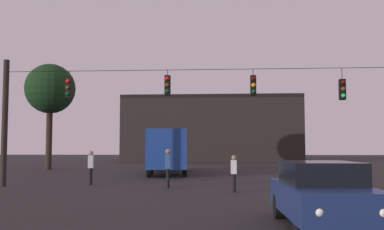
{
  "coord_description": "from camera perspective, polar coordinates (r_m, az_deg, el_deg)",
  "views": [
    {
      "loc": [
        0.75,
        -4.98,
        1.85
      ],
      "look_at": [
        -0.98,
        20.55,
        3.72
      ],
      "focal_mm": 41.78,
      "sensor_mm": 36.0,
      "label": 1
    }
  ],
  "objects": [
    {
      "name": "ground_plane",
      "position": [
        29.54,
        2.43,
        -7.76
      ],
      "size": [
        168.0,
        168.0,
        0.0
      ],
      "primitive_type": "plane",
      "color": "black",
      "rests_on": "ground"
    },
    {
      "name": "overhead_signal_span",
      "position": [
        20.84,
        1.82,
        0.53
      ],
      "size": [
        19.66,
        0.44,
        6.1
      ],
      "color": "black",
      "rests_on": "ground"
    },
    {
      "name": "city_bus",
      "position": [
        32.43,
        -2.98,
        -4.14
      ],
      "size": [
        3.5,
        11.18,
        3.0
      ],
      "color": "navy",
      "rests_on": "ground"
    },
    {
      "name": "car_near_right",
      "position": [
        10.9,
        16.22,
        -9.56
      ],
      "size": [
        1.91,
        4.38,
        1.52
      ],
      "color": "navy",
      "rests_on": "ground"
    },
    {
      "name": "pedestrian_crossing_left",
      "position": [
        20.66,
        -3.09,
        -6.48
      ],
      "size": [
        0.25,
        0.37,
        1.78
      ],
      "color": "black",
      "rests_on": "ground"
    },
    {
      "name": "pedestrian_crossing_center",
      "position": [
        18.82,
        5.38,
        -7.19
      ],
      "size": [
        0.27,
        0.38,
        1.53
      ],
      "color": "black",
      "rests_on": "ground"
    },
    {
      "name": "pedestrian_crossing_right",
      "position": [
        22.81,
        -12.79,
        -6.31
      ],
      "size": [
        0.29,
        0.39,
        1.69
      ],
      "color": "black",
      "rests_on": "ground"
    },
    {
      "name": "corner_building",
      "position": [
        60.59,
        2.55,
        -1.83
      ],
      "size": [
        23.36,
        8.62,
        8.64
      ],
      "color": "black",
      "rests_on": "ground"
    },
    {
      "name": "tree_left_silhouette",
      "position": [
        39.95,
        -17.66,
        3.11
      ],
      "size": [
        4.23,
        4.23,
        8.97
      ],
      "color": "#2D2116",
      "rests_on": "ground"
    }
  ]
}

